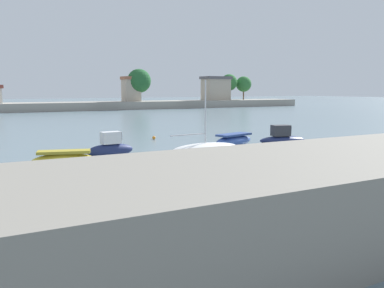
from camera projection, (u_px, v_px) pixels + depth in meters
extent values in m
plane|color=slate|center=(278.00, 171.00, 23.62)|extent=(400.00, 400.00, 0.00)
ellipsoid|color=yellow|center=(64.00, 161.00, 24.37)|extent=(3.90, 2.13, 0.90)
cube|color=#A8952A|center=(64.00, 152.00, 24.29)|extent=(3.13, 1.75, 0.17)
ellipsoid|color=navy|center=(110.00, 151.00, 28.38)|extent=(3.41, 1.33, 0.94)
cube|color=silver|center=(111.00, 138.00, 28.30)|extent=(1.37, 0.84, 0.82)
cube|color=black|center=(120.00, 136.00, 28.65)|extent=(0.14, 0.65, 0.57)
ellipsoid|color=white|center=(206.00, 148.00, 29.93)|extent=(5.58, 2.37, 0.79)
cylinder|color=silver|center=(205.00, 112.00, 29.57)|extent=(0.10, 0.10, 4.51)
cylinder|color=#B7B7BC|center=(189.00, 135.00, 29.01)|extent=(2.90, 0.27, 0.08)
ellipsoid|color=#3856A8|center=(234.00, 141.00, 34.08)|extent=(4.25, 2.47, 0.86)
cube|color=navy|center=(234.00, 135.00, 34.01)|extent=(3.41, 2.04, 0.16)
ellipsoid|color=navy|center=(283.00, 140.00, 34.89)|extent=(4.31, 2.43, 0.74)
cube|color=#333338|center=(281.00, 131.00, 34.73)|extent=(1.65, 1.31, 0.91)
cube|color=black|center=(289.00, 129.00, 34.89)|extent=(0.30, 0.88, 0.64)
sphere|color=orange|center=(154.00, 138.00, 38.54)|extent=(0.32, 0.32, 0.32)
cube|color=gray|center=(46.00, 107.00, 88.89)|extent=(132.53, 9.34, 1.77)
cube|color=#B2A38E|center=(131.00, 90.00, 97.36)|extent=(3.70, 3.48, 5.09)
cube|color=#995B42|center=(131.00, 78.00, 96.98)|extent=(4.07, 3.83, 0.70)
cube|color=#B2A38E|center=(216.00, 90.00, 108.71)|extent=(6.48, 4.63, 5.44)
cube|color=#565156|center=(216.00, 78.00, 108.30)|extent=(7.13, 5.09, 0.70)
cylinder|color=brown|center=(229.00, 94.00, 111.79)|extent=(0.36, 0.36, 2.87)
sphere|color=#2D6B33|center=(229.00, 82.00, 111.37)|extent=(4.44, 4.44, 4.44)
cylinder|color=brown|center=(139.00, 96.00, 97.87)|extent=(0.36, 0.36, 2.54)
sphere|color=#235B2D|center=(139.00, 81.00, 97.41)|extent=(5.60, 5.60, 5.60)
cylinder|color=brown|center=(243.00, 95.00, 113.61)|extent=(0.36, 0.36, 2.54)
sphere|color=#2D6B33|center=(244.00, 84.00, 113.22)|extent=(4.20, 4.20, 4.20)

